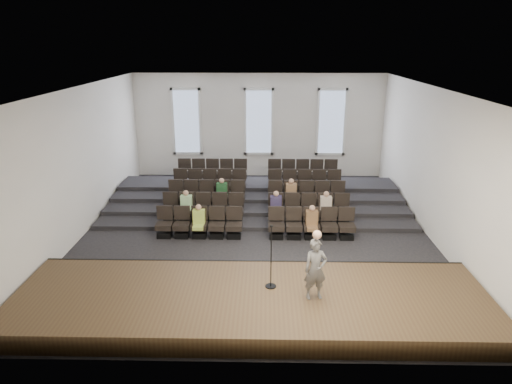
# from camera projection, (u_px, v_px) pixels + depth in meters

# --- Properties ---
(ground) EXTENTS (14.00, 14.00, 0.00)m
(ground) POSITION_uv_depth(u_px,v_px,m) (256.00, 231.00, 16.28)
(ground) COLOR black
(ground) RESTS_ON ground
(ceiling) EXTENTS (12.00, 14.00, 0.02)m
(ceiling) POSITION_uv_depth(u_px,v_px,m) (256.00, 88.00, 14.69)
(ceiling) COLOR white
(ceiling) RESTS_ON ground
(wall_back) EXTENTS (12.00, 0.04, 5.00)m
(wall_back) POSITION_uv_depth(u_px,v_px,m) (259.00, 126.00, 22.14)
(wall_back) COLOR white
(wall_back) RESTS_ON ground
(wall_front) EXTENTS (12.00, 0.04, 5.00)m
(wall_front) POSITION_uv_depth(u_px,v_px,m) (248.00, 256.00, 8.83)
(wall_front) COLOR white
(wall_front) RESTS_ON ground
(wall_left) EXTENTS (0.04, 14.00, 5.00)m
(wall_left) POSITION_uv_depth(u_px,v_px,m) (80.00, 162.00, 15.61)
(wall_left) COLOR white
(wall_left) RESTS_ON ground
(wall_right) EXTENTS (0.04, 14.00, 5.00)m
(wall_right) POSITION_uv_depth(u_px,v_px,m) (434.00, 164.00, 15.37)
(wall_right) COLOR white
(wall_right) RESTS_ON ground
(stage) EXTENTS (11.80, 3.60, 0.50)m
(stage) POSITION_uv_depth(u_px,v_px,m) (251.00, 303.00, 11.37)
(stage) COLOR #45331D
(stage) RESTS_ON ground
(stage_lip) EXTENTS (11.80, 0.06, 0.52)m
(stage_lip) POSITION_uv_depth(u_px,v_px,m) (253.00, 269.00, 13.05)
(stage_lip) COLOR black
(stage_lip) RESTS_ON ground
(risers) EXTENTS (11.80, 4.80, 0.60)m
(risers) POSITION_uv_depth(u_px,v_px,m) (257.00, 196.00, 19.23)
(risers) COLOR black
(risers) RESTS_ON ground
(seating_rows) EXTENTS (6.80, 4.70, 1.67)m
(seating_rows) POSITION_uv_depth(u_px,v_px,m) (256.00, 198.00, 17.53)
(seating_rows) COLOR black
(seating_rows) RESTS_ON ground
(windows) EXTENTS (8.44, 0.10, 3.24)m
(windows) POSITION_uv_depth(u_px,v_px,m) (259.00, 122.00, 22.02)
(windows) COLOR white
(windows) RESTS_ON wall_back
(audience) EXTENTS (5.45, 2.64, 1.10)m
(audience) POSITION_uv_depth(u_px,v_px,m) (259.00, 205.00, 16.45)
(audience) COLOR #B3CA50
(audience) RESTS_ON seating_rows
(speaker) EXTENTS (0.62, 0.47, 1.53)m
(speaker) POSITION_uv_depth(u_px,v_px,m) (315.00, 269.00, 10.89)
(speaker) COLOR #595654
(speaker) RESTS_ON stage
(mic_stand) EXTENTS (0.28, 0.28, 1.70)m
(mic_stand) POSITION_uv_depth(u_px,v_px,m) (271.00, 269.00, 11.47)
(mic_stand) COLOR black
(mic_stand) RESTS_ON stage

